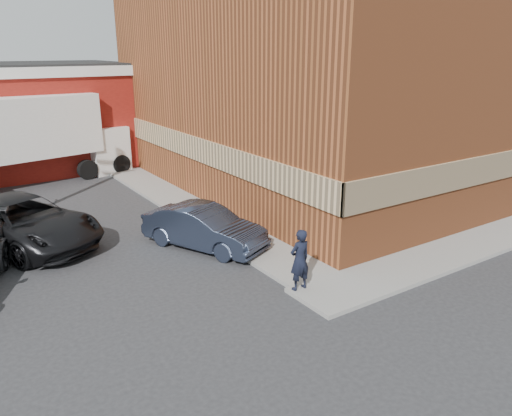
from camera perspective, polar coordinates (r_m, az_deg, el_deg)
ground at (r=14.11m, az=4.91°, el=-9.02°), size 90.00×90.00×0.00m
brick_building at (r=25.01m, az=7.77°, el=13.85°), size 14.25×18.25×9.36m
sidewalk_south at (r=18.89m, az=24.88°, el=-3.37°), size 16.00×1.80×0.12m
sidewalk_west at (r=21.57m, az=-8.78°, el=0.65°), size 1.80×18.00×0.12m
man at (r=13.41m, az=5.01°, el=-5.92°), size 0.63×0.42×1.71m
sedan at (r=16.55m, az=-5.94°, el=-2.23°), size 3.16×4.51×1.41m
suv_a at (r=18.35m, az=-25.19°, el=-1.46°), size 5.01×6.57×1.66m
box_truck at (r=26.65m, az=-23.23°, el=7.95°), size 8.87×4.05×4.22m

